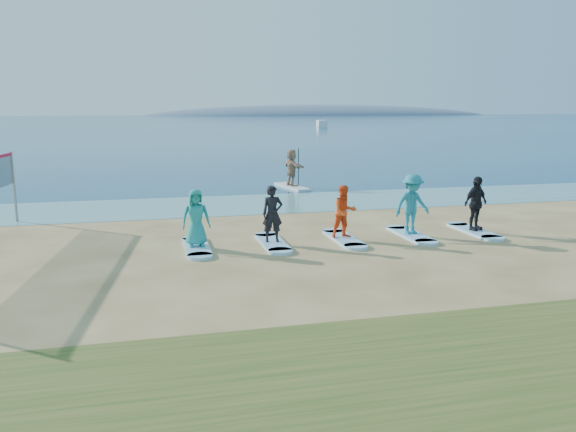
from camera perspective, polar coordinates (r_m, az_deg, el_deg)
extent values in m
plane|color=tan|center=(13.60, 0.47, -6.18)|extent=(600.00, 600.00, 0.00)
plane|color=teal|center=(23.66, -5.82, 1.15)|extent=(600.00, 600.00, 0.00)
plane|color=navy|center=(172.67, -12.93, 9.33)|extent=(600.00, 600.00, 0.00)
ellipsoid|color=slate|center=(327.69, 3.67, 10.20)|extent=(220.00, 56.00, 18.00)
cylinder|color=gray|center=(22.10, -26.06, 2.66)|extent=(0.09, 0.09, 2.50)
cube|color=silver|center=(28.56, 0.37, 2.99)|extent=(1.24, 3.08, 0.12)
imported|color=tan|center=(28.44, 0.38, 4.95)|extent=(0.96, 1.79, 1.85)
cube|color=silver|center=(121.91, 3.44, 9.02)|extent=(2.76, 5.47, 1.43)
cube|color=#98CBEC|center=(16.44, -9.25, -3.15)|extent=(0.70, 2.20, 0.09)
imported|color=teal|center=(16.25, -9.34, -0.18)|extent=(0.84, 0.57, 1.65)
cube|color=#98CBEC|center=(16.75, -1.57, -2.74)|extent=(0.70, 2.20, 0.09)
imported|color=black|center=(16.56, -1.59, 0.23)|extent=(0.63, 0.42, 1.68)
cube|color=#98CBEC|center=(17.35, 5.69, -2.31)|extent=(0.70, 2.20, 0.09)
imported|color=#EE4A19|center=(17.18, 5.75, 0.45)|extent=(0.84, 0.68, 1.61)
cube|color=#98CBEC|center=(18.21, 12.37, -1.88)|extent=(0.70, 2.20, 0.09)
imported|color=teal|center=(18.02, 12.50, 1.19)|extent=(1.32, 0.90, 1.89)
cube|color=#98CBEC|center=(19.29, 18.37, -1.47)|extent=(0.70, 2.20, 0.09)
imported|color=black|center=(19.13, 18.53, 1.23)|extent=(1.11, 0.76, 1.76)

